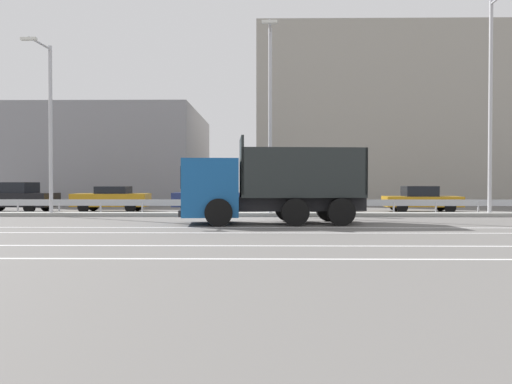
{
  "coord_description": "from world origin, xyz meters",
  "views": [
    {
      "loc": [
        0.81,
        -21.83,
        1.63
      ],
      "look_at": [
        0.51,
        0.09,
        1.21
      ],
      "focal_mm": 35.0,
      "sensor_mm": 36.0,
      "label": 1
    }
  ],
  "objects_px": {
    "street_lamp_2": "(270,113)",
    "parked_car_2": "(112,199)",
    "parked_car_3": "(213,198)",
    "street_lamp_3": "(492,96)",
    "parked_car_4": "(313,199)",
    "median_road_sign": "(339,189)",
    "parked_car_5": "(421,199)",
    "street_lamp_1": "(49,121)",
    "dump_truck": "(249,191)",
    "parked_car_1": "(14,197)"
  },
  "relations": [
    {
      "from": "dump_truck",
      "to": "street_lamp_3",
      "type": "distance_m",
      "value": 13.09
    },
    {
      "from": "parked_car_1",
      "to": "parked_car_5",
      "type": "xyz_separation_m",
      "value": [
        22.51,
        0.34,
        -0.1
      ]
    },
    {
      "from": "street_lamp_3",
      "to": "parked_car_3",
      "type": "height_order",
      "value": "street_lamp_3"
    },
    {
      "from": "street_lamp_1",
      "to": "parked_car_4",
      "type": "xyz_separation_m",
      "value": [
        13.06,
        3.91,
        -3.88
      ]
    },
    {
      "from": "parked_car_1",
      "to": "parked_car_2",
      "type": "relative_size",
      "value": 1.12
    },
    {
      "from": "median_road_sign",
      "to": "parked_car_2",
      "type": "bearing_deg",
      "value": 163.31
    },
    {
      "from": "street_lamp_1",
      "to": "parked_car_5",
      "type": "height_order",
      "value": "street_lamp_1"
    },
    {
      "from": "dump_truck",
      "to": "parked_car_1",
      "type": "xyz_separation_m",
      "value": [
        -13.21,
        7.65,
        -0.49
      ]
    },
    {
      "from": "median_road_sign",
      "to": "street_lamp_3",
      "type": "xyz_separation_m",
      "value": [
        7.31,
        -0.04,
        4.45
      ]
    },
    {
      "from": "dump_truck",
      "to": "parked_car_2",
      "type": "relative_size",
      "value": 1.77
    },
    {
      "from": "median_road_sign",
      "to": "street_lamp_1",
      "type": "xyz_separation_m",
      "value": [
        -13.95,
        -0.25,
        3.29
      ]
    },
    {
      "from": "parked_car_2",
      "to": "parked_car_3",
      "type": "relative_size",
      "value": 0.96
    },
    {
      "from": "street_lamp_3",
      "to": "parked_car_3",
      "type": "relative_size",
      "value": 2.4
    },
    {
      "from": "parked_car_1",
      "to": "parked_car_3",
      "type": "bearing_deg",
      "value": -84.93
    },
    {
      "from": "parked_car_2",
      "to": "parked_car_3",
      "type": "distance_m",
      "value": 5.71
    },
    {
      "from": "median_road_sign",
      "to": "parked_car_5",
      "type": "distance_m",
      "value": 6.28
    },
    {
      "from": "dump_truck",
      "to": "median_road_sign",
      "type": "relative_size",
      "value": 3.09
    },
    {
      "from": "street_lamp_2",
      "to": "parked_car_1",
      "type": "bearing_deg",
      "value": 166.28
    },
    {
      "from": "street_lamp_2",
      "to": "parked_car_2",
      "type": "height_order",
      "value": "street_lamp_2"
    },
    {
      "from": "dump_truck",
      "to": "street_lamp_1",
      "type": "bearing_deg",
      "value": 62.57
    },
    {
      "from": "street_lamp_1",
      "to": "parked_car_1",
      "type": "bearing_deg",
      "value": 134.61
    },
    {
      "from": "street_lamp_2",
      "to": "street_lamp_3",
      "type": "height_order",
      "value": "street_lamp_3"
    },
    {
      "from": "street_lamp_1",
      "to": "parked_car_5",
      "type": "distance_m",
      "value": 19.82
    },
    {
      "from": "parked_car_3",
      "to": "parked_car_5",
      "type": "bearing_deg",
      "value": -89.22
    },
    {
      "from": "dump_truck",
      "to": "parked_car_4",
      "type": "height_order",
      "value": "dump_truck"
    },
    {
      "from": "dump_truck",
      "to": "street_lamp_3",
      "type": "bearing_deg",
      "value": -73.69
    },
    {
      "from": "street_lamp_1",
      "to": "parked_car_5",
      "type": "xyz_separation_m",
      "value": [
        19.05,
        3.85,
        -3.87
      ]
    },
    {
      "from": "street_lamp_2",
      "to": "street_lamp_3",
      "type": "distance_m",
      "value": 10.66
    },
    {
      "from": "median_road_sign",
      "to": "parked_car_1",
      "type": "distance_m",
      "value": 17.72
    },
    {
      "from": "parked_car_4",
      "to": "parked_car_5",
      "type": "xyz_separation_m",
      "value": [
        5.99,
        -0.05,
        0.01
      ]
    },
    {
      "from": "parked_car_2",
      "to": "parked_car_4",
      "type": "relative_size",
      "value": 1.02
    },
    {
      "from": "parked_car_3",
      "to": "parked_car_4",
      "type": "bearing_deg",
      "value": -87.21
    },
    {
      "from": "parked_car_4",
      "to": "parked_car_5",
      "type": "height_order",
      "value": "parked_car_5"
    },
    {
      "from": "median_road_sign",
      "to": "parked_car_4",
      "type": "bearing_deg",
      "value": 103.58
    },
    {
      "from": "dump_truck",
      "to": "street_lamp_2",
      "type": "relative_size",
      "value": 0.81
    },
    {
      "from": "parked_car_4",
      "to": "street_lamp_3",
      "type": "bearing_deg",
      "value": -117.59
    },
    {
      "from": "dump_truck",
      "to": "median_road_sign",
      "type": "height_order",
      "value": "dump_truck"
    },
    {
      "from": "street_lamp_2",
      "to": "street_lamp_3",
      "type": "xyz_separation_m",
      "value": [
        10.63,
        0.14,
        0.78
      ]
    },
    {
      "from": "median_road_sign",
      "to": "parked_car_5",
      "type": "relative_size",
      "value": 0.57
    },
    {
      "from": "street_lamp_3",
      "to": "parked_car_2",
      "type": "relative_size",
      "value": 2.5
    },
    {
      "from": "street_lamp_1",
      "to": "street_lamp_3",
      "type": "distance_m",
      "value": 21.29
    },
    {
      "from": "street_lamp_3",
      "to": "street_lamp_2",
      "type": "bearing_deg",
      "value": -179.24
    },
    {
      "from": "street_lamp_2",
      "to": "parked_car_2",
      "type": "relative_size",
      "value": 2.18
    },
    {
      "from": "street_lamp_3",
      "to": "parked_car_4",
      "type": "xyz_separation_m",
      "value": [
        -8.19,
        3.7,
        -5.04
      ]
    },
    {
      "from": "dump_truck",
      "to": "parked_car_2",
      "type": "bearing_deg",
      "value": 40.2
    },
    {
      "from": "median_road_sign",
      "to": "parked_car_3",
      "type": "distance_m",
      "value": 7.25
    },
    {
      "from": "dump_truck",
      "to": "street_lamp_2",
      "type": "height_order",
      "value": "street_lamp_2"
    },
    {
      "from": "parked_car_3",
      "to": "street_lamp_3",
      "type": "bearing_deg",
      "value": -104.38
    },
    {
      "from": "median_road_sign",
      "to": "parked_car_2",
      "type": "xyz_separation_m",
      "value": [
        -12.12,
        3.63,
        -0.57
      ]
    },
    {
      "from": "street_lamp_2",
      "to": "parked_car_3",
      "type": "xyz_separation_m",
      "value": [
        -3.09,
        3.51,
        -4.17
      ]
    }
  ]
}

